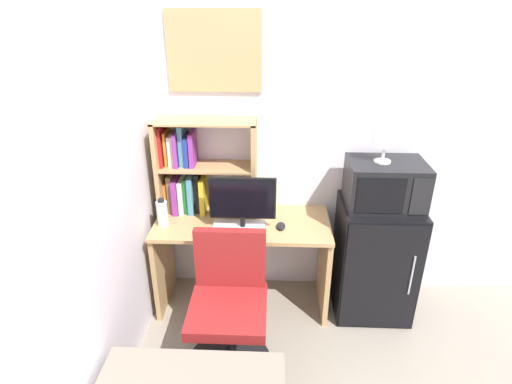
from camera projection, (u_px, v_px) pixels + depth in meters
name	position (u px, v px, depth m)	size (l,w,h in m)	color
wall_back	(428.00, 135.00, 2.97)	(6.40, 0.04, 2.60)	silver
wall_left	(33.00, 257.00, 1.59)	(0.04, 4.40, 2.60)	silver
desk	(243.00, 247.00, 3.09)	(1.26, 0.56, 0.73)	tan
hutch_bookshelf	(193.00, 170.00, 3.02)	(0.71, 0.26, 0.71)	tan
monitor	(242.00, 201.00, 2.82)	(0.46, 0.17, 0.39)	black
keyboard	(239.00, 225.00, 2.93)	(0.37, 0.12, 0.02)	silver
computer_mouse	(281.00, 226.00, 2.91)	(0.06, 0.11, 0.03)	black
water_bottle	(162.00, 213.00, 2.91)	(0.08, 0.08, 0.21)	silver
mini_fridge	(374.00, 259.00, 3.07)	(0.55, 0.52, 0.89)	black
microwave	(385.00, 184.00, 2.82)	(0.51, 0.38, 0.32)	black
desk_fan	(385.00, 141.00, 2.68)	(0.17, 0.11, 0.26)	silver
desk_chair	(229.00, 313.00, 2.63)	(0.55, 0.55, 0.90)	black
wall_corkboard	(214.00, 51.00, 2.76)	(0.64, 0.02, 0.53)	tan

